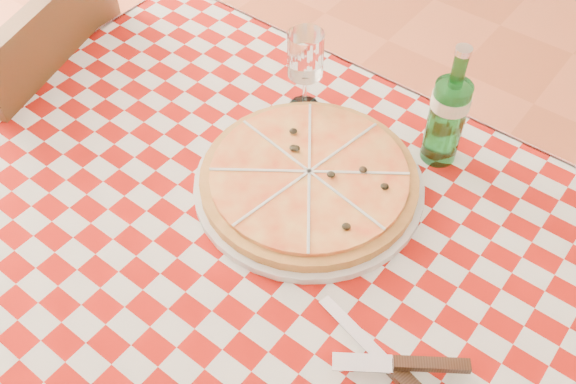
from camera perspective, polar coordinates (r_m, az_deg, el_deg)
name	(u,v)px	position (r m, az deg, el deg)	size (l,w,h in m)	color
dining_table	(275,281)	(1.08, -1.13, -7.93)	(1.20, 0.80, 0.75)	brown
tablecloth	(275,248)	(1.00, -1.21, -4.99)	(1.30, 0.90, 0.01)	#970F09
chair_far	(53,133)	(1.62, -20.18, 4.94)	(0.50, 0.50, 0.89)	brown
pizza_plate	(309,178)	(1.05, 1.87, 1.29)	(0.38, 0.38, 0.05)	#C28940
water_bottle	(450,106)	(1.07, 14.17, 7.41)	(0.06, 0.06, 0.23)	#1B6C28
wine_glass	(305,72)	(1.16, 1.53, 10.58)	(0.06, 0.06, 0.16)	white
cutlery	(393,365)	(0.89, 9.28, -14.91)	(0.26, 0.21, 0.03)	silver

